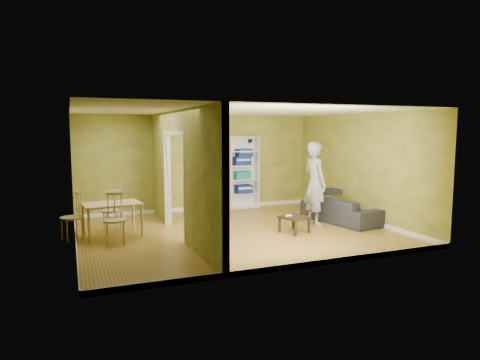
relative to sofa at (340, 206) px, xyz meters
name	(u,v)px	position (x,y,z in m)	size (l,w,h in m)	color
room_shell	(235,172)	(-2.70, 0.03, 0.91)	(6.50, 6.50, 6.50)	#B38C3C
partition	(180,174)	(-3.90, 0.03, 0.91)	(0.22, 5.50, 2.60)	#ABB33E
wall_speaker	(250,141)	(-1.20, 2.72, 1.51)	(0.10, 0.10, 0.10)	black
sofa	(340,206)	(0.00, 0.00, 0.00)	(0.89, 2.07, 0.79)	black
person	(315,176)	(-0.73, -0.02, 0.74)	(0.65, 0.83, 2.28)	slate
bookshelf	(242,172)	(-1.47, 2.63, 0.62)	(0.85, 0.37, 2.03)	white
paper_box_navy_a	(244,189)	(-1.45, 2.58, 0.15)	(0.46, 0.30, 0.23)	navy
paper_box_teal	(242,175)	(-1.48, 2.58, 0.54)	(0.44, 0.28, 0.22)	#11906C
paper_box_navy_b	(242,161)	(-1.50, 2.58, 0.95)	(0.46, 0.30, 0.23)	navy
paper_box_navy_c	(244,153)	(-1.44, 2.58, 1.16)	(0.43, 0.28, 0.22)	navy
coffee_table	(294,219)	(-1.55, -0.56, -0.09)	(0.54, 0.54, 0.36)	black
game_controller	(289,215)	(-1.65, -0.48, -0.02)	(0.15, 0.04, 0.03)	white
dining_table	(112,207)	(-5.22, 0.51, 0.24)	(1.13, 0.76, 0.71)	tan
chair_left	(71,216)	(-6.01, 0.57, 0.09)	(0.44, 0.44, 0.96)	tan
chair_near	(115,219)	(-5.22, -0.07, 0.10)	(0.45, 0.45, 0.99)	tan
chair_far	(112,209)	(-5.17, 1.11, 0.08)	(0.43, 0.43, 0.94)	tan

